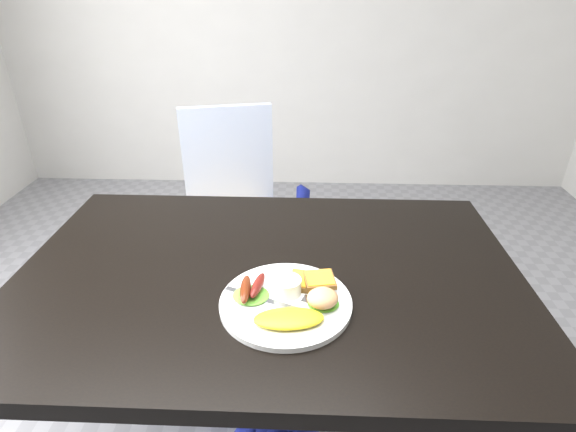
{
  "coord_description": "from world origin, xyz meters",
  "views": [
    {
      "loc": [
        0.08,
        -0.89,
        1.37
      ],
      "look_at": [
        0.05,
        -0.01,
        0.9
      ],
      "focal_mm": 28.0,
      "sensor_mm": 36.0,
      "label": 1
    }
  ],
  "objects": [
    {
      "name": "toast_b",
      "position": [
        0.12,
        -0.08,
        0.78
      ],
      "size": [
        0.07,
        0.07,
        0.01
      ],
      "primitive_type": "cube",
      "rotation": [
        0.0,
        0.0,
        0.16
      ],
      "color": "brown",
      "rests_on": "toast_a"
    },
    {
      "name": "dining_chair",
      "position": [
        -0.25,
        0.75,
        0.45
      ],
      "size": [
        0.46,
        0.46,
        0.05
      ],
      "primitive_type": "cube",
      "rotation": [
        0.0,
        0.0,
        0.24
      ],
      "color": "tan",
      "rests_on": "ground"
    },
    {
      "name": "potato_salad",
      "position": [
        0.12,
        -0.15,
        0.79
      ],
      "size": [
        0.08,
        0.08,
        0.03
      ],
      "primitive_type": "ellipsoid",
      "rotation": [
        0.0,
        0.0,
        0.34
      ],
      "color": "beige",
      "rests_on": "lettuce_right"
    },
    {
      "name": "person",
      "position": [
        -0.05,
        0.66,
        0.85
      ],
      "size": [
        0.63,
        0.44,
        1.69
      ],
      "primitive_type": "imported",
      "rotation": [
        0.0,
        0.0,
        3.2
      ],
      "color": "navy",
      "rests_on": "ground"
    },
    {
      "name": "toast_a",
      "position": [
        0.09,
        -0.07,
        0.77
      ],
      "size": [
        0.08,
        0.08,
        0.01
      ],
      "primitive_type": "cube",
      "rotation": [
        0.0,
        0.0,
        -0.19
      ],
      "color": "olive",
      "rests_on": "plate"
    },
    {
      "name": "plate",
      "position": [
        0.05,
        -0.13,
        0.76
      ],
      "size": [
        0.28,
        0.28,
        0.01
      ],
      "primitive_type": "cylinder",
      "color": "white",
      "rests_on": "dining_table"
    },
    {
      "name": "sausage_a",
      "position": [
        -0.04,
        -0.12,
        0.78
      ],
      "size": [
        0.03,
        0.1,
        0.02
      ],
      "primitive_type": "ellipsoid",
      "rotation": [
        0.0,
        0.0,
        0.05
      ],
      "color": "#5C310D",
      "rests_on": "lettuce_left"
    },
    {
      "name": "lettuce_right",
      "position": [
        0.13,
        -0.14,
        0.77
      ],
      "size": [
        0.07,
        0.07,
        0.01
      ],
      "primitive_type": "ellipsoid",
      "rotation": [
        0.0,
        0.0,
        0.1
      ],
      "color": "#449A19",
      "rests_on": "plate"
    },
    {
      "name": "lettuce_left",
      "position": [
        -0.03,
        -0.12,
        0.77
      ],
      "size": [
        0.09,
        0.08,
        0.01
      ],
      "primitive_type": "ellipsoid",
      "rotation": [
        0.0,
        0.0,
        -0.1
      ],
      "color": "#428B2F",
      "rests_on": "plate"
    },
    {
      "name": "fork",
      "position": [
        -0.01,
        -0.13,
        0.76
      ],
      "size": [
        0.17,
        0.08,
        0.0
      ],
      "primitive_type": "cube",
      "rotation": [
        0.0,
        0.0,
        -0.4
      ],
      "color": "#ADAFB7",
      "rests_on": "plate"
    },
    {
      "name": "omelette",
      "position": [
        0.06,
        -0.2,
        0.77
      ],
      "size": [
        0.15,
        0.08,
        0.02
      ],
      "primitive_type": "ellipsoid",
      "rotation": [
        0.0,
        0.0,
        0.1
      ],
      "color": "yellow",
      "rests_on": "plate"
    },
    {
      "name": "sausage_b",
      "position": [
        -0.02,
        -0.11,
        0.78
      ],
      "size": [
        0.04,
        0.09,
        0.02
      ],
      "primitive_type": "ellipsoid",
      "rotation": [
        0.0,
        0.0,
        -0.19
      ],
      "color": "maroon",
      "rests_on": "lettuce_left"
    },
    {
      "name": "ramekin",
      "position": [
        0.05,
        -0.1,
        0.78
      ],
      "size": [
        0.08,
        0.08,
        0.04
      ],
      "primitive_type": "cylinder",
      "rotation": [
        0.0,
        0.0,
        -0.42
      ],
      "color": "white",
      "rests_on": "plate"
    },
    {
      "name": "dining_table",
      "position": [
        0.0,
        0.0,
        0.73
      ],
      "size": [
        1.2,
        0.8,
        0.04
      ],
      "primitive_type": "cube",
      "color": "black",
      "rests_on": "ground"
    }
  ]
}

